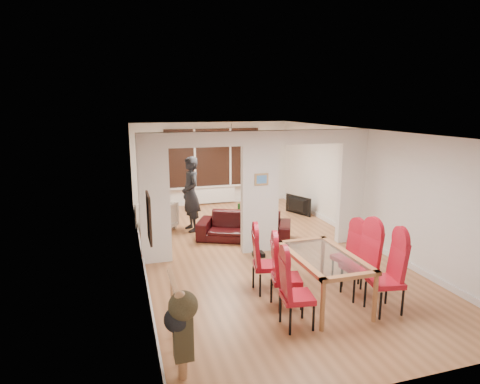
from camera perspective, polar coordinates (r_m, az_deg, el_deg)
name	(u,v)px	position (r m, az deg, el deg)	size (l,w,h in m)	color
floor	(259,250)	(8.88, 2.74, -8.28)	(5.00, 9.00, 0.01)	#A56B42
room_walls	(260,192)	(8.51, 2.83, -0.06)	(5.00, 9.00, 2.60)	silver
divider_wall	(260,192)	(8.51, 2.83, -0.06)	(5.00, 0.18, 2.60)	white
bay_window_blinds	(213,157)	(12.69, -3.92, 4.92)	(3.00, 0.08, 1.80)	black
radiator	(213,195)	(12.86, -3.80, -0.41)	(1.40, 0.08, 0.50)	white
pendant_light	(231,139)	(11.59, -1.23, 7.49)	(0.36, 0.36, 0.36)	orange
stair_newel	(176,314)	(5.32, -9.15, -16.71)	(0.40, 1.20, 1.10)	tan
wall_poster	(149,218)	(5.64, -12.83, -3.60)	(0.04, 0.52, 0.67)	gray
pillar_photo	(261,179)	(8.36, 3.07, 1.82)	(0.30, 0.03, 0.25)	#4C8CD8
dining_table	(323,278)	(6.71, 11.67, -11.89)	(0.95, 1.68, 0.79)	#A0653B
dining_chair_la	(297,291)	(5.88, 8.16, -13.81)	(0.43, 0.43, 1.09)	#A91121
dining_chair_lb	(287,274)	(6.40, 6.65, -11.45)	(0.44, 0.44, 1.10)	#A91121
dining_chair_lc	(267,261)	(6.87, 3.82, -9.77)	(0.43, 0.43, 1.08)	#A91121
dining_chair_ra	(385,276)	(6.57, 19.96, -11.14)	(0.47, 0.47, 1.17)	#A91121
dining_chair_rb	(359,263)	(6.94, 16.59, -9.62)	(0.47, 0.47, 1.17)	#A91121
dining_chair_rc	(346,255)	(7.45, 14.91, -8.60)	(0.41, 0.41, 1.03)	#A91121
sofa	(244,226)	(9.47, 0.61, -4.93)	(2.16, 0.85, 0.63)	black
armchair	(157,217)	(10.32, -11.72, -3.44)	(0.78, 0.80, 0.73)	beige
person	(191,194)	(10.06, -7.03, -0.30)	(0.45, 0.69, 1.88)	black
television	(296,205)	(11.72, 7.95, -1.91)	(0.12, 0.93, 0.54)	black
coffee_table	(242,217)	(10.97, 0.27, -3.55)	(1.08, 0.54, 0.25)	black
bottle	(239,208)	(10.85, -0.16, -2.28)	(0.07, 0.07, 0.28)	#143F19
bowl	(237,211)	(10.96, -0.46, -2.75)	(0.21, 0.21, 0.05)	black
shoes	(259,254)	(8.52, 2.67, -8.85)	(0.22, 0.24, 0.09)	black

